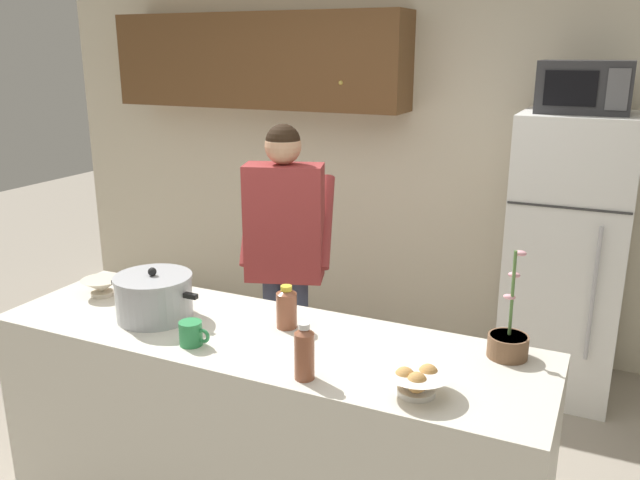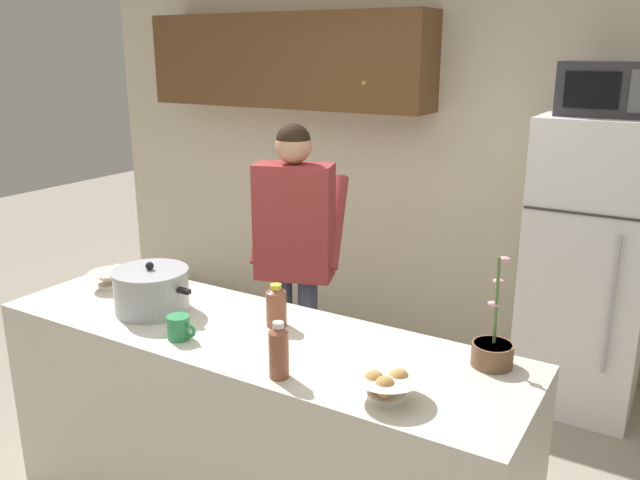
# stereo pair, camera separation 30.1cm
# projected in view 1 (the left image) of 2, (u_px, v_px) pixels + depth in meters

# --- Properties ---
(back_wall_unit) EXTENTS (6.00, 0.48, 2.60)m
(back_wall_unit) POSITION_uv_depth(u_px,v_px,m) (391.00, 137.00, 4.52)
(back_wall_unit) COLOR beige
(back_wall_unit) RESTS_ON ground
(kitchen_island) EXTENTS (2.28, 0.68, 0.92)m
(kitchen_island) POSITION_uv_depth(u_px,v_px,m) (265.00, 435.00, 2.74)
(kitchen_island) COLOR silver
(kitchen_island) RESTS_ON ground
(refrigerator) EXTENTS (0.64, 0.68, 1.68)m
(refrigerator) POSITION_uv_depth(u_px,v_px,m) (566.00, 257.00, 3.84)
(refrigerator) COLOR white
(refrigerator) RESTS_ON ground
(microwave) EXTENTS (0.48, 0.37, 0.28)m
(microwave) POSITION_uv_depth(u_px,v_px,m) (585.00, 87.00, 3.54)
(microwave) COLOR #2D2D30
(microwave) RESTS_ON refrigerator
(person_near_pot) EXTENTS (0.59, 0.53, 1.65)m
(person_near_pot) POSITION_uv_depth(u_px,v_px,m) (285.00, 238.00, 3.55)
(person_near_pot) COLOR #33384C
(person_near_pot) RESTS_ON ground
(cooking_pot) EXTENTS (0.44, 0.33, 0.22)m
(cooking_pot) POSITION_uv_depth(u_px,v_px,m) (154.00, 297.00, 2.75)
(cooking_pot) COLOR #ADAFB5
(cooking_pot) RESTS_ON kitchen_island
(coffee_mug) EXTENTS (0.13, 0.09, 0.10)m
(coffee_mug) POSITION_uv_depth(u_px,v_px,m) (191.00, 333.00, 2.51)
(coffee_mug) COLOR #2D8C4C
(coffee_mug) RESTS_ON kitchen_island
(bread_bowl) EXTENTS (0.23, 0.23, 0.10)m
(bread_bowl) POSITION_uv_depth(u_px,v_px,m) (417.00, 381.00, 2.15)
(bread_bowl) COLOR white
(bread_bowl) RESTS_ON kitchen_island
(empty_bowl) EXTENTS (0.18, 0.18, 0.08)m
(empty_bowl) POSITION_uv_depth(u_px,v_px,m) (102.00, 286.00, 3.01)
(empty_bowl) COLOR beige
(empty_bowl) RESTS_ON kitchen_island
(bottle_near_edge) EXTENTS (0.07, 0.07, 0.21)m
(bottle_near_edge) POSITION_uv_depth(u_px,v_px,m) (304.00, 352.00, 2.24)
(bottle_near_edge) COLOR brown
(bottle_near_edge) RESTS_ON kitchen_island
(bottle_mid_counter) EXTENTS (0.08, 0.08, 0.18)m
(bottle_mid_counter) POSITION_uv_depth(u_px,v_px,m) (287.00, 307.00, 2.66)
(bottle_mid_counter) COLOR brown
(bottle_mid_counter) RESTS_ON kitchen_island
(potted_orchid) EXTENTS (0.15, 0.15, 0.42)m
(potted_orchid) POSITION_uv_depth(u_px,v_px,m) (508.00, 342.00, 2.41)
(potted_orchid) COLOR brown
(potted_orchid) RESTS_ON kitchen_island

